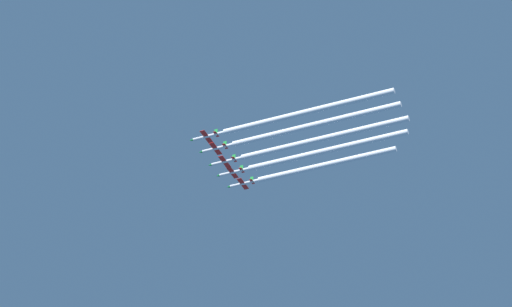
{
  "coord_description": "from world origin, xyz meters",
  "views": [
    {
      "loc": [
        -329.36,
        -148.38,
        2.68
      ],
      "look_at": [
        0.07,
        -13.5,
        252.96
      ],
      "focal_mm": 79.81,
      "sensor_mm": 36.0,
      "label": 1
    }
  ],
  "objects_px": {
    "jet_far_left": "(204,137)",
    "jet_inner_right": "(230,173)",
    "jet_far_right": "(241,184)",
    "jet_inner_left": "(214,149)",
    "jet_center": "(223,162)"
  },
  "relations": [
    {
      "from": "jet_inner_right",
      "to": "jet_far_right",
      "type": "relative_size",
      "value": 1.0
    },
    {
      "from": "jet_inner_left",
      "to": "jet_inner_right",
      "type": "relative_size",
      "value": 1.0
    },
    {
      "from": "jet_inner_left",
      "to": "jet_far_right",
      "type": "distance_m",
      "value": 26.46
    },
    {
      "from": "jet_inner_left",
      "to": "jet_center",
      "type": "height_order",
      "value": "jet_inner_left"
    },
    {
      "from": "jet_inner_left",
      "to": "jet_far_left",
      "type": "bearing_deg",
      "value": -177.97
    },
    {
      "from": "jet_inner_left",
      "to": "jet_inner_right",
      "type": "xyz_separation_m",
      "value": [
        17.37,
        0.47,
        0.04
      ]
    },
    {
      "from": "jet_far_right",
      "to": "jet_inner_right",
      "type": "bearing_deg",
      "value": 176.19
    },
    {
      "from": "jet_inner_right",
      "to": "jet_far_right",
      "type": "bearing_deg",
      "value": -3.81
    },
    {
      "from": "jet_inner_left",
      "to": "jet_far_right",
      "type": "relative_size",
      "value": 1.0
    },
    {
      "from": "jet_far_left",
      "to": "jet_inner_left",
      "type": "relative_size",
      "value": 1.0
    },
    {
      "from": "jet_far_right",
      "to": "jet_center",
      "type": "bearing_deg",
      "value": 179.06
    },
    {
      "from": "jet_far_left",
      "to": "jet_far_right",
      "type": "distance_m",
      "value": 35.57
    },
    {
      "from": "jet_far_left",
      "to": "jet_far_right",
      "type": "bearing_deg",
      "value": 0.31
    },
    {
      "from": "jet_far_left",
      "to": "jet_inner_right",
      "type": "xyz_separation_m",
      "value": [
        26.47,
        0.8,
        0.59
      ]
    },
    {
      "from": "jet_inner_left",
      "to": "jet_center",
      "type": "xyz_separation_m",
      "value": [
        9.02,
        0.16,
        -0.26
      ]
    }
  ]
}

